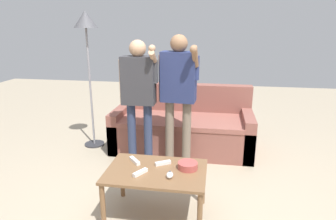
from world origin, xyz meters
TOP-DOWN VIEW (x-y plane):
  - ground_plane at (0.00, 0.00)m, footprint 12.00×12.00m
  - couch at (-0.04, 1.39)m, footprint 1.89×0.87m
  - coffee_table at (-0.09, -0.22)m, footprint 0.88×0.59m
  - snack_bowl at (0.18, -0.15)m, footprint 0.18×0.18m
  - game_remote_nunchuk at (0.05, -0.33)m, footprint 0.06×0.09m
  - floor_lamp at (-1.31, 1.26)m, footprint 0.31×0.31m
  - player_left at (-0.48, 0.71)m, footprint 0.46×0.30m
  - player_center at (-0.03, 0.79)m, footprint 0.47×0.39m
  - game_remote_wand_near at (-0.32, -0.10)m, footprint 0.13×0.15m
  - game_remote_wand_far at (-0.21, -0.31)m, footprint 0.11×0.15m
  - game_remote_wand_spare at (-0.05, -0.10)m, footprint 0.14×0.11m

SIDE VIEW (x-z plane):
  - ground_plane at x=0.00m, z-range 0.00..0.00m
  - couch at x=-0.04m, z-range -0.13..0.73m
  - coffee_table at x=-0.09m, z-range 0.17..0.63m
  - game_remote_wand_near at x=-0.32m, z-range 0.46..0.49m
  - game_remote_wand_far at x=-0.21m, z-range 0.46..0.49m
  - game_remote_wand_spare at x=-0.05m, z-range 0.46..0.49m
  - game_remote_nunchuk at x=0.05m, z-range 0.46..0.51m
  - snack_bowl at x=0.18m, z-range 0.46..0.52m
  - player_left at x=-0.48m, z-range 0.20..1.73m
  - player_center at x=-0.03m, z-range 0.20..1.79m
  - floor_lamp at x=-1.31m, z-range 0.66..2.53m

